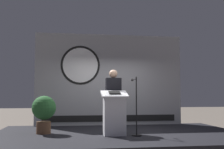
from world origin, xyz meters
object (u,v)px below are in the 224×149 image
object	(u,v)px
speaker_person	(113,100)
microphone_stand	(136,114)
potted_plant	(44,111)
podium	(114,114)

from	to	relation	value
speaker_person	microphone_stand	bearing A→B (deg)	-50.39
speaker_person	potted_plant	size ratio (longest dim) A/B	1.72
podium	potted_plant	distance (m)	1.81
podium	speaker_person	bearing A→B (deg)	84.50
podium	speaker_person	world-z (taller)	speaker_person
speaker_person	podium	bearing A→B (deg)	-95.50
podium	microphone_stand	world-z (taller)	microphone_stand
podium	speaker_person	size ratio (longest dim) A/B	0.66
podium	speaker_person	xyz separation A→B (m)	(0.05, 0.48, 0.31)
potted_plant	speaker_person	bearing A→B (deg)	-1.61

